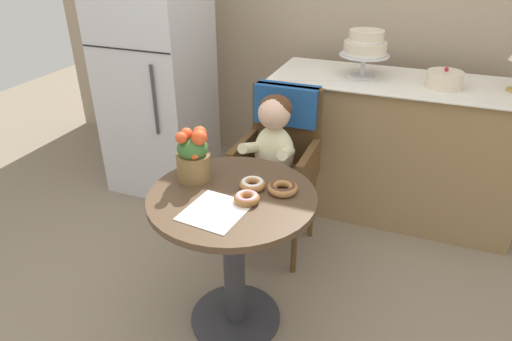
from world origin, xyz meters
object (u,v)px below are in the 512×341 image
Objects in this scene: donut_side at (252,184)px; donut_front at (247,198)px; cafe_table at (233,235)px; refrigerator at (156,71)px; tiered_cake_stand at (365,46)px; wicker_chair at (281,144)px; round_layer_cake at (444,80)px; seated_child at (272,149)px; flower_vase at (193,156)px; donut_mid at (283,187)px.

donut_front is at bearing -79.84° from donut_side.
cafe_table is 0.42× the size of refrigerator.
tiered_cake_stand is at bearing 80.39° from donut_front.
refrigerator is at bearing -171.61° from tiered_cake_stand.
wicker_chair reaches higher than donut_front.
wicker_chair is 1.01m from round_layer_cake.
seated_child is 6.46× the size of donut_side.
seated_child is at bearing 99.48° from donut_front.
seated_child is 1.18m from refrigerator.
round_layer_cake is at bearing 58.11° from cafe_table.
donut_side is at bearing 2.86° from flower_vase.
donut_front is 0.44× the size of flower_vase.
donut_mid is 0.43× the size of tiered_cake_stand.
cafe_table is 1.46m from tiered_cake_stand.
flower_vase is (-0.19, -0.49, 0.16)m from seated_child.
seated_child is at bearing -27.61° from refrigerator.
donut_front is 1.60m from refrigerator.
refrigerator is at bearing 152.39° from seated_child.
cafe_table is at bearing 157.43° from donut_front.
seated_child reaches higher than donut_mid.
flower_vase is 1.55m from round_layer_cake.
wicker_chair is 0.80m from tiered_cake_stand.
tiered_cake_stand reaches higher than round_layer_cake.
donut_mid is at bearing -65.60° from seated_child.
seated_child reaches higher than donut_side.
seated_child reaches higher than wicker_chair.
seated_child is 0.61m from donut_front.
cafe_table is 1.56m from refrigerator.
flower_vase is at bearing -177.14° from donut_side.
wicker_chair is 8.49× the size of donut_side.
cafe_table is 1.54m from round_layer_cake.
refrigerator is (-1.05, 1.10, 0.34)m from cafe_table.
donut_mid is at bearing -71.68° from wicker_chair.
donut_mid is (0.21, -0.46, 0.06)m from seated_child.
donut_front is (0.10, -0.75, 0.10)m from wicker_chair.
wicker_chair is 0.76m from donut_front.
donut_mid is 0.13m from donut_side.
round_layer_cake is (0.72, 1.17, 0.21)m from donut_side.
cafe_table is 5.63× the size of donut_mid.
flower_vase is (-0.21, 0.07, 0.33)m from cafe_table.
seated_child is at bearing 99.32° from donut_side.
wicker_chair is at bearing 90.00° from seated_child.
donut_front is (0.10, -0.59, 0.06)m from seated_child.
round_layer_cake reaches higher than donut_mid.
cafe_table is 6.71× the size of donut_front.
refrigerator is at bearing 129.08° from flower_vase.
seated_child is 0.91m from tiered_cake_stand.
cafe_table is 6.41× the size of donut_side.
refrigerator is at bearing 137.45° from donut_side.
flower_vase is (-0.19, -0.65, 0.19)m from wicker_chair.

